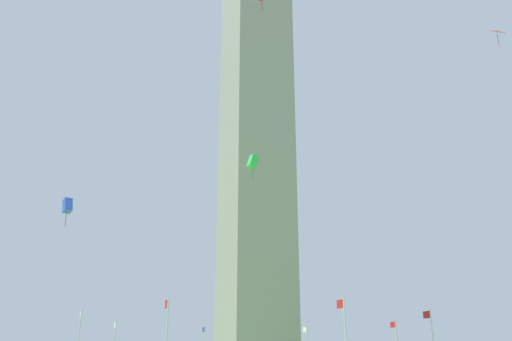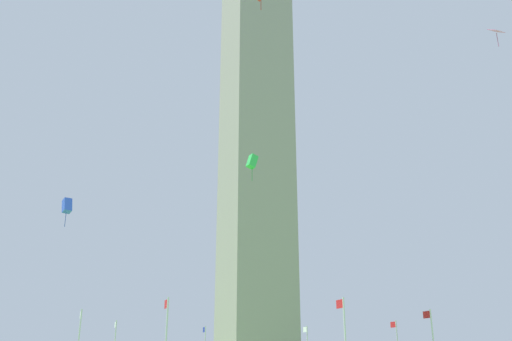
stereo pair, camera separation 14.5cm
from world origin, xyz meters
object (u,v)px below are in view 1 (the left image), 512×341
kite_blue_box (67,206)px  kite_green_box (253,162)px  obelisk_monument (256,108)px  kite_pink_diamond (497,32)px

kite_blue_box → kite_green_box: size_ratio=1.09×
obelisk_monument → kite_green_box: (-19.05, 8.17, -14.45)m
obelisk_monument → kite_green_box: 25.26m
obelisk_monument → kite_pink_diamond: (-29.61, -6.05, -6.31)m
obelisk_monument → kite_blue_box: 28.60m
kite_pink_diamond → kite_green_box: 19.49m
obelisk_monument → kite_green_box: size_ratio=30.25×
obelisk_monument → kite_blue_box: (-11.13, 20.13, -17.00)m
kite_pink_diamond → kite_blue_box: kite_pink_diamond is taller
obelisk_monument → kite_green_box: obelisk_monument is taller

